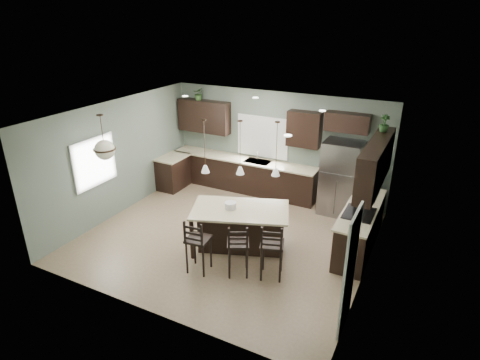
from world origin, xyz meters
name	(u,v)px	position (x,y,z in m)	size (l,w,h in m)	color
ground	(228,236)	(0.00, 0.00, 0.00)	(6.00, 6.00, 0.00)	#9E8466
pantry_door	(350,271)	(2.98, -1.55, 1.02)	(0.04, 0.82, 2.04)	white
window_back	(263,137)	(-0.40, 2.73, 1.55)	(1.35, 0.02, 1.00)	white
window_left	(94,162)	(-2.98, -0.80, 1.55)	(0.02, 1.10, 1.00)	white
left_return_cabs	(173,173)	(-2.70, 1.70, 0.45)	(0.60, 0.90, 0.90)	black
left_return_countertop	(173,157)	(-2.68, 1.70, 0.92)	(0.66, 0.96, 0.04)	beige
back_lower_cabs	(243,175)	(-0.85, 2.45, 0.45)	(4.20, 0.60, 0.90)	black
back_countertop	(243,159)	(-0.85, 2.43, 0.92)	(4.20, 0.66, 0.04)	beige
sink_inset	(258,161)	(-0.40, 2.43, 0.94)	(0.70, 0.45, 0.01)	gray
faucet	(257,157)	(-0.40, 2.40, 1.08)	(0.02, 0.02, 0.28)	silver
back_upper_left	(204,116)	(-2.15, 2.58, 1.95)	(1.55, 0.34, 0.90)	black
back_upper_right	(304,129)	(0.80, 2.58, 1.95)	(0.85, 0.34, 0.90)	black
fridge_header	(347,122)	(1.85, 2.58, 2.25)	(1.05, 0.34, 0.45)	black
right_lower_cabs	(360,229)	(2.70, 0.87, 0.45)	(0.60, 2.35, 0.90)	black
right_countertop	(362,209)	(2.68, 0.87, 0.92)	(0.66, 2.35, 0.04)	beige
cooktop	(359,213)	(2.68, 0.60, 0.94)	(0.58, 0.75, 0.02)	black
wall_oven_front	(342,231)	(2.40, 0.60, 0.45)	(0.01, 0.72, 0.60)	gray
right_upper_cabs	(376,163)	(2.83, 0.87, 1.95)	(0.34, 2.35, 0.90)	black
microwave	(368,187)	(2.78, 0.60, 1.55)	(0.40, 0.75, 0.40)	gray
refrigerator	(340,178)	(1.88, 2.30, 0.93)	(0.90, 0.74, 1.85)	gray
kitchen_island	(240,229)	(0.45, -0.28, 0.46)	(1.98, 1.13, 0.92)	black
serving_dish	(230,205)	(0.26, -0.35, 0.99)	(0.24, 0.24, 0.14)	silver
bar_stool_left	(198,245)	(0.11, -1.37, 0.57)	(0.43, 0.43, 1.15)	black
bar_stool_center	(238,249)	(0.83, -1.12, 0.55)	(0.41, 0.41, 1.11)	black
bar_stool_right	(272,250)	(1.43, -0.91, 0.58)	(0.43, 0.43, 1.16)	black
pendant_left	(205,146)	(-0.20, -0.53, 2.25)	(0.17, 0.17, 1.10)	silver
pendant_center	(240,148)	(0.45, -0.28, 2.25)	(0.17, 0.17, 1.10)	silver
pendant_right	(276,149)	(1.11, -0.04, 2.25)	(0.17, 0.17, 1.10)	white
chandelier	(103,137)	(-2.25, -1.14, 2.32)	(0.46, 0.46, 0.96)	beige
plant_back_left	(199,94)	(-2.28, 2.55, 2.58)	(0.32, 0.28, 0.36)	#305424
plant_right_wall	(384,123)	(2.80, 1.58, 2.58)	(0.20, 0.20, 0.35)	#234920
room_shell	(227,166)	(0.00, 0.00, 1.70)	(6.00, 6.00, 6.00)	slate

